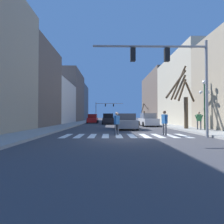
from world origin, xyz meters
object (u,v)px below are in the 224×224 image
street_lamp_right_corner (204,95)px  car_driving_toward_lane (93,119)px  pedestrian_waiting_at_curb (199,119)px  street_tree_right_far (144,113)px  car_driving_away_lane (126,122)px  pedestrian_on_right_sidewalk (117,122)px  street_tree_left_far (183,98)px  car_at_intersection (108,119)px  traffic_signal_far (104,107)px  pedestrian_crossing_street (165,121)px  car_parked_left_mid (148,120)px  traffic_signal_near (173,66)px

street_lamp_right_corner → car_driving_toward_lane: (-11.69, 18.54, -2.47)m
pedestrian_waiting_at_curb → street_tree_right_far: size_ratio=0.37×
car_driving_away_lane → pedestrian_on_right_sidewalk: (-1.20, -5.85, 0.21)m
pedestrian_on_right_sidewalk → street_tree_right_far: street_tree_right_far is taller
street_lamp_right_corner → street_tree_left_far: 1.97m
car_at_intersection → street_tree_right_far: street_tree_right_far is taller
traffic_signal_far → pedestrian_crossing_street: traffic_signal_far is taller
car_driving_away_lane → pedestrian_crossing_street: bearing=-159.5°
street_lamp_right_corner → pedestrian_waiting_at_curb: street_lamp_right_corner is taller
traffic_signal_far → pedestrian_waiting_at_curb: 39.77m
car_driving_toward_lane → car_at_intersection: bearing=-145.6°
street_tree_left_far → street_tree_right_far: street_tree_left_far is taller
pedestrian_crossing_street → pedestrian_waiting_at_curb: bearing=110.8°
car_driving_away_lane → pedestrian_waiting_at_curb: size_ratio=2.78×
car_parked_left_mid → street_tree_left_far: (1.86, -7.04, 2.27)m
traffic_signal_near → car_parked_left_mid: (1.24, 12.81, -3.76)m
traffic_signal_near → traffic_signal_far: size_ratio=0.88×
car_driving_away_lane → car_driving_toward_lane: (-4.91, 15.69, 0.05)m
traffic_signal_near → car_at_intersection: traffic_signal_near is taller
car_driving_away_lane → car_parked_left_mid: (3.60, 5.65, 0.05)m
pedestrian_on_right_sidewalk → street_lamp_right_corner: bearing=152.2°
pedestrian_crossing_street → street_lamp_right_corner: bearing=106.4°
car_driving_toward_lane → pedestrian_on_right_sidewalk: (3.71, -21.54, 0.16)m
car_at_intersection → car_parked_left_mid: size_ratio=0.86×
car_parked_left_mid → car_driving_away_lane: bearing=147.4°
street_tree_left_far → car_at_intersection: bearing=120.2°
pedestrian_waiting_at_curb → street_tree_right_far: street_tree_right_far is taller
traffic_signal_near → street_tree_left_far: 6.72m
car_at_intersection → pedestrian_on_right_sidewalk: (0.70, -17.14, 0.15)m
traffic_signal_near → pedestrian_crossing_street: size_ratio=4.24×
traffic_signal_far → car_driving_away_lane: bearing=-84.9°
street_lamp_right_corner → street_tree_left_far: street_tree_left_far is taller
street_tree_right_far → pedestrian_waiting_at_curb: bearing=-90.6°
car_driving_away_lane → pedestrian_crossing_street: 6.29m
pedestrian_on_right_sidewalk → street_tree_right_far: (7.87, 29.24, 1.05)m
car_driving_away_lane → street_tree_left_far: bearing=-104.3°
car_parked_left_mid → pedestrian_on_right_sidewalk: bearing=157.3°
traffic_signal_far → car_parked_left_mid: size_ratio=1.74×
street_tree_left_far → street_tree_right_far: bearing=87.2°
street_lamp_right_corner → car_driving_away_lane: street_lamp_right_corner is taller
traffic_signal_near → car_parked_left_mid: traffic_signal_near is taller
street_lamp_right_corner → traffic_signal_far: bearing=104.4°
street_lamp_right_corner → pedestrian_crossing_street: size_ratio=2.53×
car_parked_left_mid → pedestrian_on_right_sidewalk: size_ratio=2.95×
traffic_signal_far → street_tree_left_far: street_tree_left_far is taller
car_driving_away_lane → street_tree_left_far: size_ratio=0.73×
car_driving_toward_lane → traffic_signal_near: bearing=-162.3°
pedestrian_crossing_street → pedestrian_waiting_at_curb: (4.17, 3.26, 0.07)m
street_tree_right_far → pedestrian_crossing_street: bearing=-98.7°
street_lamp_right_corner → pedestrian_crossing_street: street_lamp_right_corner is taller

